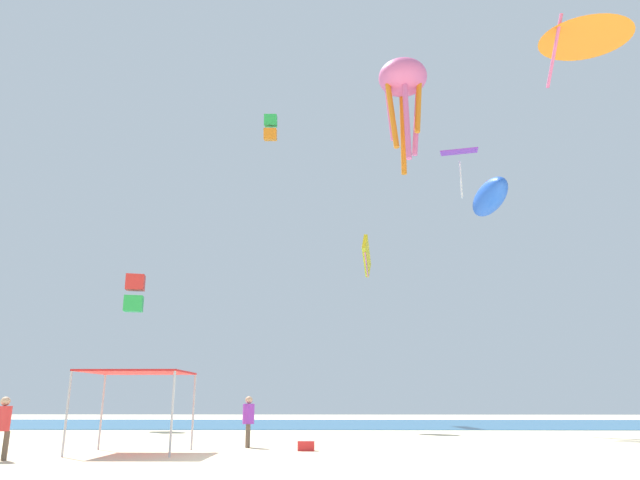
% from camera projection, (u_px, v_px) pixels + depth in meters
% --- Properties ---
extents(ground, '(110.00, 110.00, 0.10)m').
position_uv_depth(ground, '(242.00, 460.00, 16.88)').
color(ground, beige).
extents(ocean_strip, '(110.00, 18.36, 0.03)m').
position_uv_depth(ocean_strip, '(296.00, 424.00, 41.90)').
color(ocean_strip, '#28608C').
rests_on(ocean_strip, ground).
extents(canopy_tent, '(3.30, 2.85, 2.58)m').
position_uv_depth(canopy_tent, '(138.00, 375.00, 19.21)').
color(canopy_tent, '#B2B2B7').
rests_on(canopy_tent, ground).
extents(person_near_tent, '(0.43, 0.47, 1.79)m').
position_uv_depth(person_near_tent, '(248.00, 417.00, 21.07)').
color(person_near_tent, brown).
rests_on(person_near_tent, ground).
extents(person_central, '(0.44, 0.41, 1.74)m').
position_uv_depth(person_central, '(3.00, 423.00, 16.49)').
color(person_central, brown).
rests_on(person_central, ground).
extents(cooler_box, '(0.57, 0.37, 0.35)m').
position_uv_depth(cooler_box, '(306.00, 445.00, 19.50)').
color(cooler_box, red).
rests_on(cooler_box, ground).
extents(kite_box_red, '(1.35, 1.40, 2.43)m').
position_uv_depth(kite_box_red, '(135.00, 293.00, 36.65)').
color(kite_box_red, red).
extents(kite_inflatable_blue, '(1.81, 4.81, 1.98)m').
position_uv_depth(kite_inflatable_blue, '(489.00, 197.00, 30.34)').
color(kite_inflatable_blue, blue).
extents(kite_delta_orange, '(4.51, 4.54, 2.95)m').
position_uv_depth(kite_delta_orange, '(584.00, 32.00, 23.79)').
color(kite_delta_orange, orange).
extents(kite_octopus_pink, '(4.39, 4.39, 7.58)m').
position_uv_depth(kite_octopus_pink, '(403.00, 83.00, 38.35)').
color(kite_octopus_pink, pink).
extents(kite_diamond_purple, '(3.05, 2.98, 3.83)m').
position_uv_depth(kite_diamond_purple, '(459.00, 154.00, 40.46)').
color(kite_diamond_purple, purple).
extents(kite_parafoil_yellow, '(0.95, 4.22, 2.57)m').
position_uv_depth(kite_parafoil_yellow, '(367.00, 257.00, 44.12)').
color(kite_parafoil_yellow, yellow).
extents(kite_box_green, '(0.97, 1.16, 2.23)m').
position_uv_depth(kite_box_green, '(271.00, 128.00, 44.36)').
color(kite_box_green, green).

